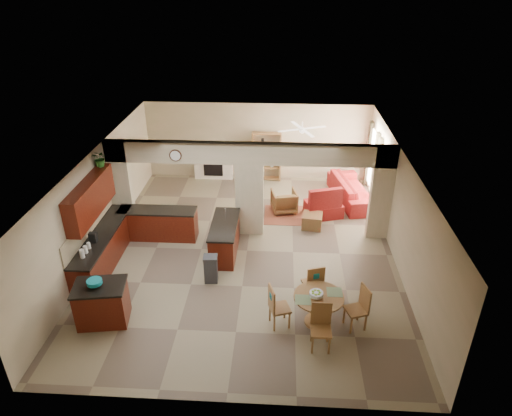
# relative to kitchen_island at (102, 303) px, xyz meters

# --- Properties ---
(floor) EXTENTS (10.00, 10.00, 0.00)m
(floor) POSITION_rel_kitchen_island_xyz_m (2.96, 2.99, -0.48)
(floor) COLOR #84785B
(floor) RESTS_ON ground
(ceiling) EXTENTS (10.00, 10.00, 0.00)m
(ceiling) POSITION_rel_kitchen_island_xyz_m (2.96, 2.99, 2.32)
(ceiling) COLOR white
(ceiling) RESTS_ON wall_back
(wall_back) EXTENTS (8.00, 0.00, 8.00)m
(wall_back) POSITION_rel_kitchen_island_xyz_m (2.96, 7.99, 0.92)
(wall_back) COLOR #C7B192
(wall_back) RESTS_ON floor
(wall_front) EXTENTS (8.00, 0.00, 8.00)m
(wall_front) POSITION_rel_kitchen_island_xyz_m (2.96, -2.01, 0.92)
(wall_front) COLOR #C7B192
(wall_front) RESTS_ON floor
(wall_left) EXTENTS (0.00, 10.00, 10.00)m
(wall_left) POSITION_rel_kitchen_island_xyz_m (-1.04, 2.99, 0.92)
(wall_left) COLOR #C7B192
(wall_left) RESTS_ON floor
(wall_right) EXTENTS (0.00, 10.00, 10.00)m
(wall_right) POSITION_rel_kitchen_island_xyz_m (6.96, 2.99, 0.92)
(wall_right) COLOR #C7B192
(wall_right) RESTS_ON floor
(partition_left_pier) EXTENTS (0.60, 0.25, 2.80)m
(partition_left_pier) POSITION_rel_kitchen_island_xyz_m (-0.74, 3.99, 0.92)
(partition_left_pier) COLOR #C7B192
(partition_left_pier) RESTS_ON floor
(partition_center_pier) EXTENTS (0.80, 0.25, 2.20)m
(partition_center_pier) POSITION_rel_kitchen_island_xyz_m (2.96, 3.99, 0.62)
(partition_center_pier) COLOR #C7B192
(partition_center_pier) RESTS_ON floor
(partition_right_pier) EXTENTS (0.60, 0.25, 2.80)m
(partition_right_pier) POSITION_rel_kitchen_island_xyz_m (6.66, 3.99, 0.92)
(partition_right_pier) COLOR #C7B192
(partition_right_pier) RESTS_ON floor
(partition_header) EXTENTS (8.00, 0.25, 0.60)m
(partition_header) POSITION_rel_kitchen_island_xyz_m (2.96, 3.99, 2.02)
(partition_header) COLOR #C7B192
(partition_header) RESTS_ON partition_center_pier
(kitchen_counter) EXTENTS (2.52, 3.29, 1.48)m
(kitchen_counter) POSITION_rel_kitchen_island_xyz_m (-0.30, 2.74, -0.02)
(kitchen_counter) COLOR #3A0806
(kitchen_counter) RESTS_ON floor
(upper_cabinets) EXTENTS (0.35, 2.40, 0.90)m
(upper_cabinets) POSITION_rel_kitchen_island_xyz_m (-0.86, 2.19, 1.44)
(upper_cabinets) COLOR #3A0806
(upper_cabinets) RESTS_ON wall_left
(peninsula) EXTENTS (0.70, 1.85, 0.91)m
(peninsula) POSITION_rel_kitchen_island_xyz_m (2.36, 2.88, -0.02)
(peninsula) COLOR #3A0806
(peninsula) RESTS_ON floor
(wall_clock) EXTENTS (0.34, 0.03, 0.34)m
(wall_clock) POSITION_rel_kitchen_island_xyz_m (0.96, 3.84, 1.97)
(wall_clock) COLOR #472717
(wall_clock) RESTS_ON partition_header
(rug) EXTENTS (1.60, 1.30, 0.01)m
(rug) POSITION_rel_kitchen_island_xyz_m (4.16, 5.09, -0.48)
(rug) COLOR brown
(rug) RESTS_ON floor
(fireplace) EXTENTS (1.60, 0.35, 1.20)m
(fireplace) POSITION_rel_kitchen_island_xyz_m (1.36, 7.83, 0.13)
(fireplace) COLOR white
(fireplace) RESTS_ON floor
(shelving_unit) EXTENTS (1.00, 0.32, 1.80)m
(shelving_unit) POSITION_rel_kitchen_island_xyz_m (3.31, 7.81, 0.42)
(shelving_unit) COLOR olive
(shelving_unit) RESTS_ON floor
(window_a) EXTENTS (0.02, 0.90, 1.90)m
(window_a) POSITION_rel_kitchen_island_xyz_m (6.93, 5.29, 0.72)
(window_a) COLOR white
(window_a) RESTS_ON wall_right
(window_b) EXTENTS (0.02, 0.90, 1.90)m
(window_b) POSITION_rel_kitchen_island_xyz_m (6.93, 6.99, 0.72)
(window_b) COLOR white
(window_b) RESTS_ON wall_right
(glazed_door) EXTENTS (0.02, 0.70, 2.10)m
(glazed_door) POSITION_rel_kitchen_island_xyz_m (6.93, 6.14, 0.57)
(glazed_door) COLOR white
(glazed_door) RESTS_ON wall_right
(drape_a_left) EXTENTS (0.10, 0.28, 2.30)m
(drape_a_left) POSITION_rel_kitchen_island_xyz_m (6.89, 4.69, 0.72)
(drape_a_left) COLOR #3D1C18
(drape_a_left) RESTS_ON wall_right
(drape_a_right) EXTENTS (0.10, 0.28, 2.30)m
(drape_a_right) POSITION_rel_kitchen_island_xyz_m (6.89, 5.89, 0.72)
(drape_a_right) COLOR #3D1C18
(drape_a_right) RESTS_ON wall_right
(drape_b_left) EXTENTS (0.10, 0.28, 2.30)m
(drape_b_left) POSITION_rel_kitchen_island_xyz_m (6.89, 6.39, 0.72)
(drape_b_left) COLOR #3D1C18
(drape_b_left) RESTS_ON wall_right
(drape_b_right) EXTENTS (0.10, 0.28, 2.30)m
(drape_b_right) POSITION_rel_kitchen_island_xyz_m (6.89, 7.59, 0.72)
(drape_b_right) COLOR #3D1C18
(drape_b_right) RESTS_ON wall_right
(ceiling_fan) EXTENTS (1.00, 1.00, 0.10)m
(ceiling_fan) POSITION_rel_kitchen_island_xyz_m (4.46, 5.99, 2.08)
(ceiling_fan) COLOR white
(ceiling_fan) RESTS_ON ceiling
(kitchen_island) EXTENTS (1.21, 0.95, 0.96)m
(kitchen_island) POSITION_rel_kitchen_island_xyz_m (0.00, 0.00, 0.00)
(kitchen_island) COLOR #3A0806
(kitchen_island) RESTS_ON floor
(teal_bowl) EXTENTS (0.33, 0.33, 0.15)m
(teal_bowl) POSITION_rel_kitchen_island_xyz_m (-0.07, -0.02, 0.55)
(teal_bowl) COLOR teal
(teal_bowl) RESTS_ON kitchen_island
(trash_can) EXTENTS (0.34, 0.29, 0.68)m
(trash_can) POSITION_rel_kitchen_island_xyz_m (2.17, 1.56, -0.14)
(trash_can) COLOR #323235
(trash_can) RESTS_ON floor
(dining_table) EXTENTS (1.09, 1.09, 0.74)m
(dining_table) POSITION_rel_kitchen_island_xyz_m (4.73, 0.20, 0.02)
(dining_table) COLOR olive
(dining_table) RESTS_ON floor
(fruit_bowl) EXTENTS (0.29, 0.29, 0.16)m
(fruit_bowl) POSITION_rel_kitchen_island_xyz_m (4.66, 0.14, 0.34)
(fruit_bowl) COLOR #83BF28
(fruit_bowl) RESTS_ON dining_table
(sofa) EXTENTS (2.76, 1.52, 0.76)m
(sofa) POSITION_rel_kitchen_island_xyz_m (6.26, 6.29, -0.10)
(sofa) COLOR maroon
(sofa) RESTS_ON floor
(chaise) EXTENTS (1.26, 1.14, 0.42)m
(chaise) POSITION_rel_kitchen_island_xyz_m (5.22, 5.20, -0.27)
(chaise) COLOR maroon
(chaise) RESTS_ON floor
(armchair) EXTENTS (0.90, 0.92, 0.71)m
(armchair) POSITION_rel_kitchen_island_xyz_m (3.97, 5.38, -0.13)
(armchair) COLOR maroon
(armchair) RESTS_ON floor
(ottoman) EXTENTS (0.65, 0.65, 0.42)m
(ottoman) POSITION_rel_kitchen_island_xyz_m (4.82, 4.42, -0.27)
(ottoman) COLOR maroon
(ottoman) RESTS_ON floor
(plant) EXTENTS (0.46, 0.42, 0.44)m
(plant) POSITION_rel_kitchen_island_xyz_m (-0.86, 3.17, 2.11)
(plant) COLOR #174E14
(plant) RESTS_ON upper_cabinets
(chair_north) EXTENTS (0.53, 0.53, 1.02)m
(chair_north) POSITION_rel_kitchen_island_xyz_m (4.66, 0.92, 0.07)
(chair_north) COLOR olive
(chair_north) RESTS_ON floor
(chair_east) EXTENTS (0.54, 0.54, 1.02)m
(chair_east) POSITION_rel_kitchen_island_xyz_m (5.61, 0.15, 0.07)
(chair_east) COLOR olive
(chair_east) RESTS_ON floor
(chair_south) EXTENTS (0.42, 0.43, 1.02)m
(chair_south) POSITION_rel_kitchen_island_xyz_m (4.74, -0.46, 0.07)
(chair_south) COLOR olive
(chair_south) RESTS_ON floor
(chair_west) EXTENTS (0.53, 0.53, 1.02)m
(chair_west) POSITION_rel_kitchen_island_xyz_m (3.81, 0.07, 0.07)
(chair_west) COLOR olive
(chair_west) RESTS_ON floor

